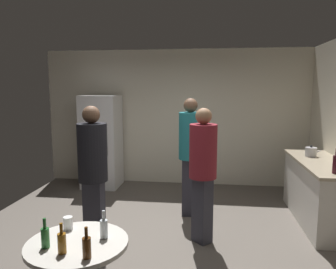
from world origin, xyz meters
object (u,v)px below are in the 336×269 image
beer_bottle_amber (62,242)px  beer_bottle_green (45,237)px  foreground_table (78,254)px  person_in_black_shirt (93,167)px  beer_bottle_clear (104,228)px  beer_bottle_brown (87,247)px  person_in_teal_shirt (190,148)px  wine_bottle_on_counter (336,164)px  kettle (311,152)px  beer_bottle_on_counter (336,162)px  plastic_cup_white (68,223)px  person_in_maroon_shirt (203,165)px  refrigerator (101,141)px

beer_bottle_amber → beer_bottle_green: bearing=157.5°
foreground_table → person_in_black_shirt: person_in_black_shirt is taller
beer_bottle_amber → beer_bottle_clear: (0.22, 0.28, 0.00)m
beer_bottle_brown → person_in_teal_shirt: (0.56, 2.71, 0.24)m
wine_bottle_on_counter → kettle: bearing=89.3°
wine_bottle_on_counter → beer_bottle_on_counter: (0.10, 0.26, -0.03)m
plastic_cup_white → person_in_black_shirt: size_ratio=0.06×
wine_bottle_on_counter → beer_bottle_on_counter: wine_bottle_on_counter is taller
plastic_cup_white → person_in_black_shirt: bearing=98.7°
kettle → beer_bottle_on_counter: 0.77m
beer_bottle_green → beer_bottle_clear: (0.39, 0.21, 0.00)m
person_in_teal_shirt → person_in_black_shirt: 1.62m
beer_bottle_on_counter → beer_bottle_brown: (-2.48, -2.29, -0.17)m
beer_bottle_clear → beer_bottle_brown: bearing=-93.7°
kettle → beer_bottle_on_counter: size_ratio=1.06×
beer_bottle_clear → plastic_cup_white: (-0.36, 0.12, -0.03)m
wine_bottle_on_counter → person_in_teal_shirt: (-1.82, 0.68, 0.04)m
kettle → person_in_black_shirt: size_ratio=0.14×
beer_bottle_amber → beer_bottle_green: (-0.16, 0.07, 0.00)m
beer_bottle_on_counter → plastic_cup_white: bearing=-146.7°
beer_bottle_clear → person_in_black_shirt: bearing=113.9°
wine_bottle_on_counter → beer_bottle_green: (-2.75, -1.92, -0.20)m
beer_bottle_clear → person_in_teal_shirt: person_in_teal_shirt is taller
wine_bottle_on_counter → person_in_maroon_shirt: 1.62m
beer_bottle_on_counter → foreground_table: 3.38m
wine_bottle_on_counter → person_in_teal_shirt: person_in_teal_shirt is taller
beer_bottle_amber → beer_bottle_green: size_ratio=1.00×
wine_bottle_on_counter → beer_bottle_clear: size_ratio=1.35×
beer_bottle_brown → beer_bottle_clear: size_ratio=1.00×
person_in_maroon_shirt → beer_bottle_green: bearing=11.4°
refrigerator → person_in_black_shirt: size_ratio=1.04×
wine_bottle_on_counter → person_in_black_shirt: size_ratio=0.18×
foreground_table → person_in_maroon_shirt: size_ratio=0.47×
person_in_maroon_shirt → foreground_table: bearing=14.6°
kettle → beer_bottle_green: bearing=-133.2°
refrigerator → beer_bottle_amber: (1.06, -3.98, -0.08)m
beer_bottle_on_counter → plastic_cup_white: beer_bottle_on_counter is taller
refrigerator → person_in_black_shirt: bearing=-73.2°
wine_bottle_on_counter → beer_bottle_amber: wine_bottle_on_counter is taller
beer_bottle_amber → plastic_cup_white: bearing=108.7°
beer_bottle_green → person_in_black_shirt: (-0.13, 1.38, 0.20)m
person_in_maroon_shirt → beer_bottle_clear: bearing=18.5°
beer_bottle_brown → beer_bottle_clear: same height
beer_bottle_on_counter → person_in_black_shirt: 3.09m
beer_bottle_brown → person_in_teal_shirt: bearing=78.3°
beer_bottle_amber → refrigerator: bearing=104.9°
wine_bottle_on_counter → beer_bottle_green: size_ratio=1.35×
beer_bottle_green → person_in_maroon_shirt: bearing=56.9°
foreground_table → person_in_teal_shirt: 2.63m
beer_bottle_on_counter → beer_bottle_amber: (-2.69, -2.24, -0.17)m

